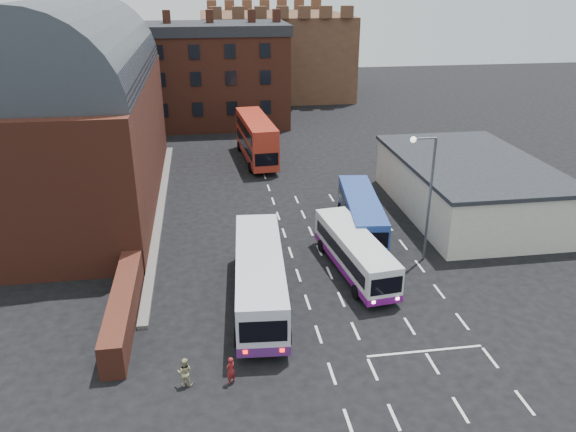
{
  "coord_description": "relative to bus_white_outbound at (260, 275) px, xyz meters",
  "views": [
    {
      "loc": [
        -5.26,
        -24.94,
        17.36
      ],
      "look_at": [
        0.0,
        10.0,
        2.2
      ],
      "focal_mm": 35.0,
      "sensor_mm": 36.0,
      "label": 1
    }
  ],
  "objects": [
    {
      "name": "castle_keep",
      "position": [
        8.71,
        63.26,
        4.16
      ],
      "size": [
        22.0,
        22.0,
        12.0
      ],
      "primitive_type": "cube",
      "color": "brown",
      "rests_on": "ground"
    },
    {
      "name": "cream_building",
      "position": [
        17.71,
        11.26,
        0.32
      ],
      "size": [
        10.4,
        16.4,
        4.25
      ],
      "color": "beige",
      "rests_on": "ground"
    },
    {
      "name": "brick_terrace",
      "position": [
        -3.29,
        43.26,
        3.66
      ],
      "size": [
        22.0,
        10.0,
        11.0
      ],
      "primitive_type": "cube",
      "color": "brown",
      "rests_on": "ground"
    },
    {
      "name": "bus_red_double",
      "position": [
        2.46,
        26.98,
        0.49
      ],
      "size": [
        3.39,
        11.1,
        4.38
      ],
      "rotation": [
        0.0,
        0.0,
        3.22
      ],
      "color": "#B5301F",
      "rests_on": "ground"
    },
    {
      "name": "pedestrian_red",
      "position": [
        -2.05,
        -6.68,
        -1.13
      ],
      "size": [
        0.62,
        0.58,
        1.41
      ],
      "primitive_type": "imported",
      "rotation": [
        0.0,
        0.0,
        3.78
      ],
      "color": "maroon",
      "rests_on": "ground"
    },
    {
      "name": "forecourt_wall",
      "position": [
        -7.49,
        -0.74,
        -0.94
      ],
      "size": [
        1.2,
        10.0,
        1.8
      ],
      "primitive_type": "cube",
      "color": "#602B1E",
      "rests_on": "ground"
    },
    {
      "name": "bus_white_outbound",
      "position": [
        0.0,
        0.0,
        0.0
      ],
      "size": [
        3.49,
        11.55,
        3.11
      ],
      "rotation": [
        0.0,
        0.0,
        -0.07
      ],
      "color": "silver",
      "rests_on": "ground"
    },
    {
      "name": "bus_white_inbound",
      "position": [
        6.26,
        2.74,
        -0.33
      ],
      "size": [
        3.26,
        9.57,
        2.56
      ],
      "rotation": [
        0.0,
        0.0,
        3.26
      ],
      "color": "silver",
      "rests_on": "ground"
    },
    {
      "name": "street_lamp",
      "position": [
        11.02,
        3.8,
        3.25
      ],
      "size": [
        1.72,
        0.37,
        8.43
      ],
      "rotation": [
        0.0,
        0.0,
        -0.01
      ],
      "color": "#4E5359",
      "rests_on": "ground"
    },
    {
      "name": "ground",
      "position": [
        2.71,
        -2.74,
        -1.84
      ],
      "size": [
        180.0,
        180.0,
        0.0
      ],
      "primitive_type": "plane",
      "color": "black"
    },
    {
      "name": "bus_blue",
      "position": [
        8.3,
        8.58,
        -0.24
      ],
      "size": [
        3.45,
        10.12,
        2.7
      ],
      "rotation": [
        0.0,
        0.0,
        3.02
      ],
      "color": "#244191",
      "rests_on": "ground"
    },
    {
      "name": "railway_station",
      "position": [
        -12.79,
        18.26,
        5.8
      ],
      "size": [
        12.0,
        28.0,
        16.0
      ],
      "color": "#602B1E",
      "rests_on": "ground"
    },
    {
      "name": "pedestrian_beige",
      "position": [
        -4.12,
        -6.5,
        -1.11
      ],
      "size": [
        0.79,
        0.67,
        1.44
      ],
      "primitive_type": "imported",
      "rotation": [
        0.0,
        0.0,
        2.96
      ],
      "color": "tan",
      "rests_on": "ground"
    }
  ]
}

